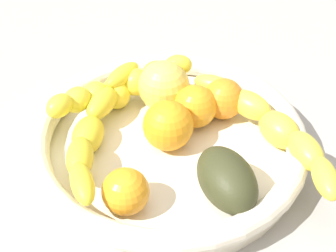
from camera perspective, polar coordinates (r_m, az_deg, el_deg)
name	(u,v)px	position (r cm, az deg, el deg)	size (l,w,h in cm)	color
kitchen_counter	(168,164)	(64.56, 0.00, -4.33)	(120.00, 120.00, 3.00)	#989591
fruit_bowl	(168,142)	(61.84, 0.00, -1.78)	(34.07, 34.07, 4.69)	beige
banana_draped_left	(274,128)	(61.58, 11.99, -0.20)	(24.72, 11.19, 4.93)	yellow
banana_draped_right	(117,88)	(65.64, -5.76, 4.30)	(9.81, 20.28, 6.32)	yellow
banana_arching_top	(94,129)	(60.41, -8.43, -0.33)	(14.84, 22.19, 5.45)	yellow
orange_front	(196,107)	(63.43, 3.22, 2.20)	(5.55, 5.55, 5.55)	orange
orange_mid_left	(167,125)	(60.11, -0.12, 0.08)	(6.17, 6.17, 6.17)	orange
orange_mid_right	(126,191)	(53.47, -4.85, -7.43)	(5.16, 5.16, 5.16)	orange
orange_rear	(223,99)	(65.16, 6.30, 3.10)	(5.37, 5.37, 5.37)	orange
apple_yellow	(164,86)	(65.77, -0.48, 4.56)	(6.79, 6.79, 6.79)	#EAC952
avocado_dark	(227,179)	(54.56, 6.70, -6.06)	(9.17, 5.83, 5.53)	#34371E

